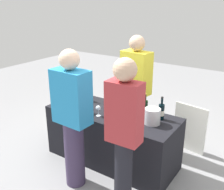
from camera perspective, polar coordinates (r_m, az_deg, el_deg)
ground_plane at (r=4.00m, az=0.00°, el=-13.61°), size 12.00×12.00×0.00m
tasting_table at (r=3.80m, az=0.00°, el=-8.89°), size 1.83×0.73×0.75m
wine_bottle_0 at (r=4.04m, az=-5.80°, el=0.49°), size 0.07×0.07×0.32m
wine_bottle_1 at (r=3.71m, az=1.12°, el=-1.11°), size 0.07×0.07×0.34m
wine_bottle_2 at (r=3.53m, az=7.06°, el=-2.70°), size 0.07×0.07×0.31m
wine_bottle_3 at (r=3.44m, az=10.52°, el=-3.51°), size 0.08×0.08×0.31m
wine_glass_0 at (r=3.74m, az=-7.59°, el=-1.53°), size 0.07×0.07×0.14m
wine_glass_1 at (r=3.75m, az=-5.66°, el=-1.24°), size 0.07×0.07×0.15m
wine_glass_2 at (r=3.58m, az=-4.85°, el=-2.55°), size 0.07×0.07×0.14m
wine_glass_3 at (r=3.49m, az=-2.98°, el=-2.90°), size 0.07×0.07×0.15m
wine_glass_4 at (r=3.49m, az=1.12°, el=-3.07°), size 0.07×0.07×0.13m
ice_bucket at (r=3.32m, az=8.65°, el=-4.50°), size 0.20×0.20×0.20m
server_pouring at (r=4.03m, az=5.08°, el=1.42°), size 0.46×0.30×1.73m
guest_0 at (r=3.14m, az=-8.47°, el=-4.62°), size 0.45×0.26×1.71m
guest_1 at (r=2.69m, az=2.57°, el=-7.87°), size 0.36×0.23×1.72m
menu_board at (r=4.21m, az=16.29°, el=-6.83°), size 0.51×0.11×0.74m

